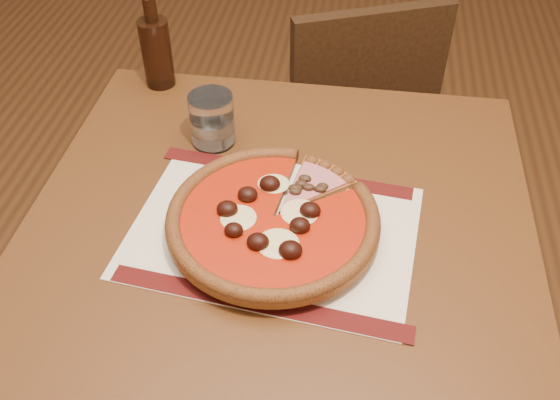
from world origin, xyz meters
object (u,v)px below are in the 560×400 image
at_px(chair_far, 350,114).
at_px(pizza, 273,218).
at_px(bottle, 156,49).
at_px(water_glass, 212,120).
at_px(table, 278,265).
at_px(plate, 273,227).

xyz_separation_m(chair_far, pizza, (-0.09, -0.73, 0.32)).
height_order(pizza, bottle, bottle).
relative_size(water_glass, bottle, 0.48).
bearing_deg(chair_far, pizza, 59.94).
xyz_separation_m(chair_far, water_glass, (-0.24, -0.52, 0.34)).
bearing_deg(table, pizza, -102.76).
xyz_separation_m(table, chair_far, (0.09, 0.71, -0.19)).
bearing_deg(bottle, plate, -52.80).
bearing_deg(table, water_glass, 127.71).
bearing_deg(chair_far, table, 60.11).
relative_size(chair_far, bottle, 4.11).
bearing_deg(pizza, water_glass, 123.82).
distance_m(pizza, water_glass, 0.25).
height_order(table, water_glass, water_glass).
xyz_separation_m(chair_far, bottle, (-0.38, -0.35, 0.36)).
bearing_deg(pizza, bottle, 127.16).
distance_m(table, chair_far, 0.74).
distance_m(plate, bottle, 0.48).
height_order(plate, pizza, pizza).
relative_size(plate, bottle, 1.47).
bearing_deg(bottle, pizza, -52.84).
xyz_separation_m(table, plate, (-0.00, -0.02, 0.11)).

